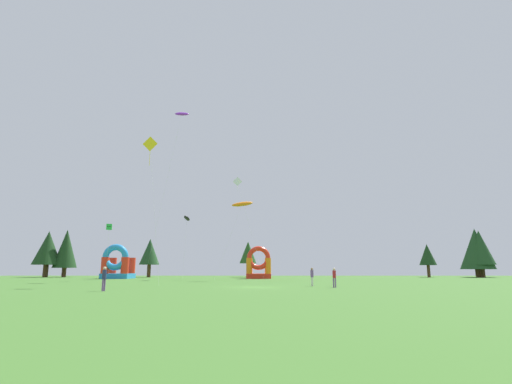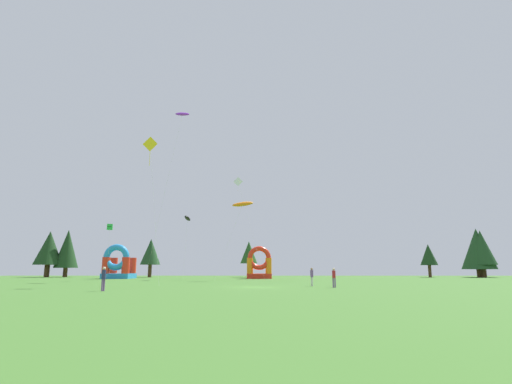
{
  "view_description": "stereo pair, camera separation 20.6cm",
  "coord_description": "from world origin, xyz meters",
  "px_view_note": "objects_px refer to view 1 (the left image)",
  "views": [
    {
      "loc": [
        0.27,
        -37.16,
        1.68
      ],
      "look_at": [
        0.0,
        7.39,
        10.28
      ],
      "focal_mm": 27.84,
      "sensor_mm": 36.0,
      "label": 1
    },
    {
      "loc": [
        0.48,
        -37.16,
        1.68
      ],
      "look_at": [
        0.0,
        7.39,
        10.28
      ],
      "focal_mm": 27.84,
      "sensor_mm": 36.0,
      "label": 2
    }
  ],
  "objects_px": {
    "inflatable_orange_dome": "(117,266)",
    "person_near_camera": "(334,276)",
    "person_left_edge": "(312,275)",
    "kite_purple_parafoil": "(182,114)",
    "kite_white_diamond": "(238,183)",
    "kite_orange_parafoil": "(242,204)",
    "kite_black_parafoil": "(187,218)",
    "inflatable_blue_arch": "(259,267)",
    "kite_green_box": "(109,227)",
    "person_midfield": "(104,277)",
    "kite_yellow_diamond": "(151,146)"
  },
  "relations": [
    {
      "from": "inflatable_blue_arch",
      "to": "person_near_camera",
      "type": "bearing_deg",
      "value": -77.97
    },
    {
      "from": "kite_black_parafoil",
      "to": "person_left_edge",
      "type": "bearing_deg",
      "value": -53.8
    },
    {
      "from": "inflatable_orange_dome",
      "to": "kite_green_box",
      "type": "bearing_deg",
      "value": -77.25
    },
    {
      "from": "kite_yellow_diamond",
      "to": "kite_green_box",
      "type": "bearing_deg",
      "value": 123.55
    },
    {
      "from": "person_near_camera",
      "to": "kite_white_diamond",
      "type": "bearing_deg",
      "value": 126.8
    },
    {
      "from": "kite_black_parafoil",
      "to": "kite_yellow_diamond",
      "type": "bearing_deg",
      "value": -92.01
    },
    {
      "from": "person_left_edge",
      "to": "kite_white_diamond",
      "type": "bearing_deg",
      "value": 171.2
    },
    {
      "from": "kite_white_diamond",
      "to": "kite_purple_parafoil",
      "type": "bearing_deg",
      "value": -137.68
    },
    {
      "from": "kite_green_box",
      "to": "inflatable_blue_arch",
      "type": "relative_size",
      "value": 1.46
    },
    {
      "from": "kite_white_diamond",
      "to": "kite_green_box",
      "type": "height_order",
      "value": "kite_white_diamond"
    },
    {
      "from": "person_midfield",
      "to": "inflatable_blue_arch",
      "type": "relative_size",
      "value": 0.34
    },
    {
      "from": "kite_orange_parafoil",
      "to": "inflatable_orange_dome",
      "type": "distance_m",
      "value": 25.44
    },
    {
      "from": "person_near_camera",
      "to": "person_midfield",
      "type": "xyz_separation_m",
      "value": [
        -18.53,
        -5.81,
        0.05
      ]
    },
    {
      "from": "person_near_camera",
      "to": "kite_green_box",
      "type": "bearing_deg",
      "value": 163.59
    },
    {
      "from": "kite_white_diamond",
      "to": "person_near_camera",
      "type": "relative_size",
      "value": 9.92
    },
    {
      "from": "kite_black_parafoil",
      "to": "kite_orange_parafoil",
      "type": "height_order",
      "value": "kite_orange_parafoil"
    },
    {
      "from": "kite_black_parafoil",
      "to": "inflatable_orange_dome",
      "type": "relative_size",
      "value": 1.75
    },
    {
      "from": "kite_white_diamond",
      "to": "kite_black_parafoil",
      "type": "bearing_deg",
      "value": -140.75
    },
    {
      "from": "kite_yellow_diamond",
      "to": "kite_orange_parafoil",
      "type": "bearing_deg",
      "value": 59.34
    },
    {
      "from": "kite_orange_parafoil",
      "to": "person_left_edge",
      "type": "distance_m",
      "value": 22.61
    },
    {
      "from": "person_midfield",
      "to": "inflatable_orange_dome",
      "type": "xyz_separation_m",
      "value": [
        -12.23,
        37.54,
        0.99
      ]
    },
    {
      "from": "kite_black_parafoil",
      "to": "kite_green_box",
      "type": "bearing_deg",
      "value": -149.65
    },
    {
      "from": "kite_green_box",
      "to": "person_near_camera",
      "type": "relative_size",
      "value": 4.55
    },
    {
      "from": "inflatable_blue_arch",
      "to": "inflatable_orange_dome",
      "type": "xyz_separation_m",
      "value": [
        -23.97,
        -0.17,
        0.09
      ]
    },
    {
      "from": "inflatable_orange_dome",
      "to": "person_left_edge",
      "type": "bearing_deg",
      "value": -44.72
    },
    {
      "from": "inflatable_orange_dome",
      "to": "kite_yellow_diamond",
      "type": "bearing_deg",
      "value": -65.34
    },
    {
      "from": "kite_black_parafoil",
      "to": "kite_purple_parafoil",
      "type": "bearing_deg",
      "value": -122.47
    },
    {
      "from": "kite_purple_parafoil",
      "to": "kite_white_diamond",
      "type": "bearing_deg",
      "value": 42.32
    },
    {
      "from": "kite_white_diamond",
      "to": "person_midfield",
      "type": "height_order",
      "value": "kite_white_diamond"
    },
    {
      "from": "inflatable_blue_arch",
      "to": "inflatable_orange_dome",
      "type": "height_order",
      "value": "inflatable_orange_dome"
    },
    {
      "from": "person_midfield",
      "to": "inflatable_blue_arch",
      "type": "xyz_separation_m",
      "value": [
        11.74,
        37.71,
        0.91
      ]
    },
    {
      "from": "kite_yellow_diamond",
      "to": "person_midfield",
      "type": "relative_size",
      "value": 8.67
    },
    {
      "from": "person_near_camera",
      "to": "person_left_edge",
      "type": "height_order",
      "value": "person_left_edge"
    },
    {
      "from": "kite_orange_parafoil",
      "to": "kite_green_box",
      "type": "bearing_deg",
      "value": -173.51
    },
    {
      "from": "kite_black_parafoil",
      "to": "person_midfield",
      "type": "distance_m",
      "value": 32.24
    },
    {
      "from": "person_near_camera",
      "to": "kite_orange_parafoil",
      "type": "bearing_deg",
      "value": 131.52
    },
    {
      "from": "kite_orange_parafoil",
      "to": "kite_green_box",
      "type": "relative_size",
      "value": 1.48
    },
    {
      "from": "kite_yellow_diamond",
      "to": "inflatable_orange_dome",
      "type": "bearing_deg",
      "value": 114.66
    },
    {
      "from": "person_near_camera",
      "to": "person_midfield",
      "type": "bearing_deg",
      "value": -144.14
    },
    {
      "from": "kite_purple_parafoil",
      "to": "person_midfield",
      "type": "relative_size",
      "value": 14.73
    },
    {
      "from": "kite_orange_parafoil",
      "to": "inflatable_blue_arch",
      "type": "relative_size",
      "value": 2.17
    },
    {
      "from": "person_near_camera",
      "to": "person_midfield",
      "type": "distance_m",
      "value": 19.42
    },
    {
      "from": "inflatable_orange_dome",
      "to": "person_near_camera",
      "type": "bearing_deg",
      "value": -45.88
    },
    {
      "from": "kite_purple_parafoil",
      "to": "kite_white_diamond",
      "type": "xyz_separation_m",
      "value": [
        8.68,
        7.9,
        -9.58
      ]
    },
    {
      "from": "kite_purple_parafoil",
      "to": "kite_black_parafoil",
      "type": "relative_size",
      "value": 2.67
    },
    {
      "from": "kite_yellow_diamond",
      "to": "person_left_edge",
      "type": "distance_m",
      "value": 22.28
    },
    {
      "from": "kite_purple_parafoil",
      "to": "kite_green_box",
      "type": "xyz_separation_m",
      "value": [
        -8.86,
        -4.13,
        -18.6
      ]
    },
    {
      "from": "person_near_camera",
      "to": "kite_black_parafoil",
      "type": "bearing_deg",
      "value": 143.95
    },
    {
      "from": "kite_purple_parafoil",
      "to": "kite_black_parafoil",
      "type": "bearing_deg",
      "value": 57.53
    },
    {
      "from": "person_near_camera",
      "to": "inflatable_orange_dome",
      "type": "distance_m",
      "value": 44.21
    }
  ]
}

